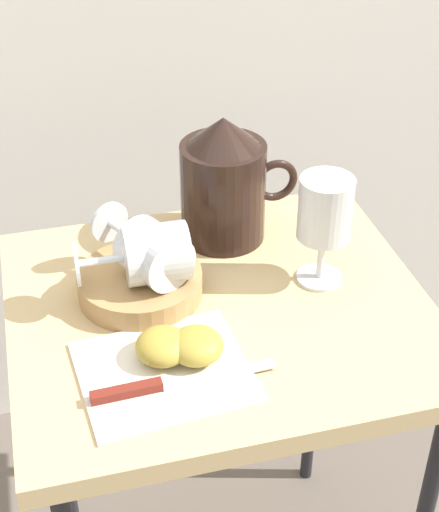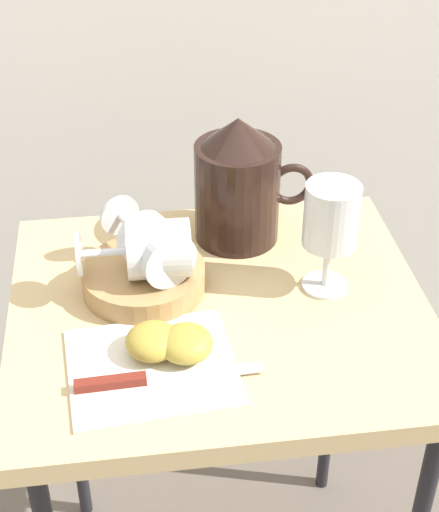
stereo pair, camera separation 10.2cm
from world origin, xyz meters
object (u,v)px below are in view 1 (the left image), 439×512
Objects in this scene: table at (219,341)px; pitcher at (224,190)px; apple_half_left at (163,346)px; wine_glass_tipped_far at (152,252)px; knife at (157,386)px; basket_tray at (140,284)px; apple_half_right at (196,346)px; wine_glass_upright at (325,214)px; wine_glass_tipped_near at (153,254)px.

pitcher reaches higher than table.
table is at bearing 43.04° from apple_half_left.
wine_glass_tipped_far is (-0.13, -0.12, -0.01)m from pitcher.
apple_half_left is 0.06m from knife.
table is at bearing 51.04° from knife.
table is at bearing -26.68° from basket_tray.
wine_glass_tipped_far is 0.70× the size of knife.
basket_tray is at bearing 106.44° from apple_half_right.
wine_glass_upright is at bearing -6.73° from basket_tray.
basket_tray is 1.05× the size of wine_glass_upright.
table is 4.14× the size of wine_glass_upright.
apple_half_left is (0.00, -0.14, 0.01)m from basket_tray.
wine_glass_tipped_near is (-0.08, 0.03, 0.14)m from table.
wine_glass_tipped_near is 0.94× the size of wine_glass_tipped_far.
wine_glass_tipped_near reaches higher than apple_half_left.
basket_tray is at bearing 173.27° from wine_glass_upright.
apple_half_right is (0.04, -0.15, 0.01)m from basket_tray.
wine_glass_upright is 0.71× the size of knife.
wine_glass_upright is 0.25m from apple_half_right.
apple_half_right is (0.03, -0.14, -0.05)m from wine_glass_tipped_far.
apple_half_right is (-0.10, -0.26, -0.06)m from pitcher.
apple_half_left is (-0.09, -0.09, 0.09)m from table.
basket_tray is 0.14m from apple_half_left.
table is 0.22m from pitcher.
wine_glass_upright reaches higher than apple_half_left.
pitcher is at bearing 43.28° from wine_glass_tipped_far.
basket_tray is 0.06m from wine_glass_tipped_far.
pitcher is (0.15, 0.11, 0.06)m from basket_tray.
apple_half_right is at bearing -73.56° from basket_tray.
pitcher is (0.05, 0.16, 0.14)m from table.
pitcher is 0.18m from wine_glass_tipped_far.
pitcher is 2.87× the size of apple_half_left.
wine_glass_tipped_near is 0.01m from wine_glass_tipped_far.
knife is (-0.11, -0.14, 0.07)m from table.
table is at bearing -26.05° from wine_glass_tipped_far.
wine_glass_upright is at bearing 7.64° from table.
apple_half_right reaches higher than knife.
basket_tray is 0.19m from knife.
pitcher reaches higher than basket_tray.
apple_half_left is (-0.14, -0.25, -0.06)m from pitcher.
wine_glass_tipped_far is 0.15m from apple_half_right.
table is 9.80× the size of apple_half_left.
pitcher is at bearing 60.20° from apple_half_left.
wine_glass_tipped_far is at bearing -29.56° from basket_tray.
pitcher is 1.30× the size of wine_glass_tipped_near.
wine_glass_upright is at bearing 29.87° from apple_half_right.
table is 0.17m from wine_glass_tipped_far.
knife is at bearing -109.41° from apple_half_left.
wine_glass_tipped_near is at bearing 176.61° from wine_glass_upright.
basket_tray is at bearing 85.74° from knife.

